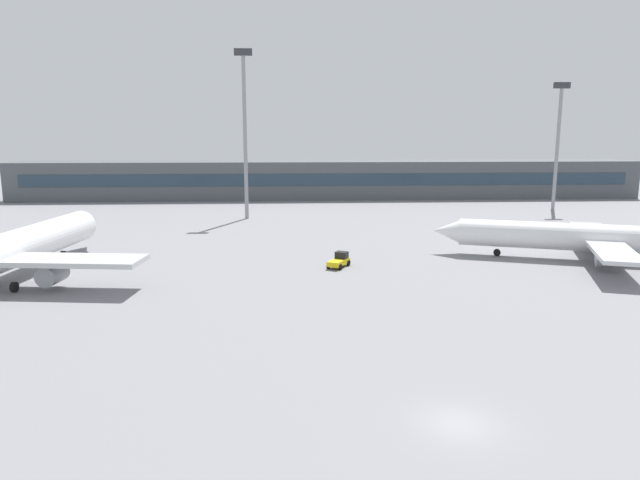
{
  "coord_description": "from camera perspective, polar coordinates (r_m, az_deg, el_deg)",
  "views": [
    {
      "loc": [
        -9.38,
        -29.48,
        16.23
      ],
      "look_at": [
        -5.71,
        40.0,
        3.0
      ],
      "focal_mm": 32.37,
      "sensor_mm": 36.0,
      "label": 1
    }
  ],
  "objects": [
    {
      "name": "terminal_building",
      "position": [
        141.14,
        0.8,
        6.0
      ],
      "size": [
        149.47,
        12.13,
        9.0
      ],
      "color": "#4C5156",
      "rests_on": "ground_plane"
    },
    {
      "name": "baggage_tug_yellow",
      "position": [
        69.71,
        1.93,
        -2.03
      ],
      "size": [
        3.1,
        3.87,
        1.75
      ],
      "color": "yellow",
      "rests_on": "ground_plane"
    },
    {
      "name": "airplane_mid",
      "position": [
        79.91,
        25.28,
        0.18
      ],
      "size": [
        38.24,
        27.32,
        9.77
      ],
      "color": "white",
      "rests_on": "ground_plane"
    },
    {
      "name": "floodlight_tower_west",
      "position": [
        107.83,
        -7.45,
        11.29
      ],
      "size": [
        3.2,
        0.8,
        30.58
      ],
      "color": "gray",
      "rests_on": "ground_plane"
    },
    {
      "name": "ground_plane",
      "position": [
        71.96,
        4.55,
        -2.3
      ],
      "size": [
        400.0,
        400.0,
        0.0
      ],
      "primitive_type": "plane",
      "color": "gray"
    },
    {
      "name": "airplane_near",
      "position": [
        69.57,
        -29.1,
        -1.22
      ],
      "size": [
        31.88,
        45.48,
        11.24
      ],
      "color": "white",
      "rests_on": "ground_plane"
    },
    {
      "name": "floodlight_tower_east",
      "position": [
        128.24,
        22.48,
        9.36
      ],
      "size": [
        3.2,
        0.8,
        25.73
      ],
      "color": "gray",
      "rests_on": "ground_plane"
    }
  ]
}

